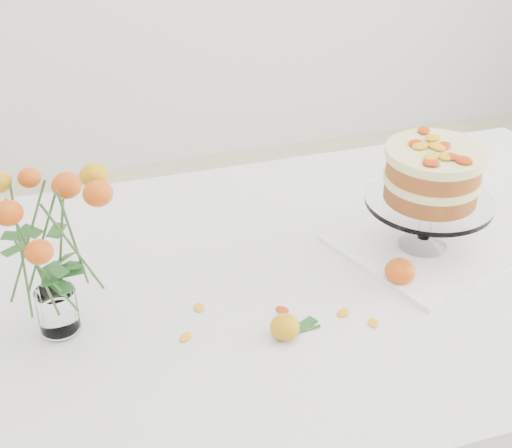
{
  "coord_description": "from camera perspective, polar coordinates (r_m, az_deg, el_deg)",
  "views": [
    {
      "loc": [
        -0.46,
        -1.03,
        1.56
      ],
      "look_at": [
        -0.14,
        -0.02,
        0.89
      ],
      "focal_mm": 50.0,
      "sensor_mm": 36.0,
      "label": 1
    }
  ],
  "objects": [
    {
      "name": "rose_vase",
      "position": [
        1.16,
        -16.68,
        -0.7
      ],
      "size": [
        0.24,
        0.24,
        0.34
      ],
      "rotation": [
        0.0,
        0.0,
        -0.07
      ],
      "color": "white",
      "rests_on": "table"
    },
    {
      "name": "loose_rose_near",
      "position": [
        1.21,
        2.35,
        -8.22
      ],
      "size": [
        0.09,
        0.05,
        0.04
      ],
      "rotation": [
        0.0,
        0.0,
        0.06
      ],
      "color": "orange",
      "rests_on": "table"
    },
    {
      "name": "stray_petal_b",
      "position": [
        1.28,
        6.98,
        -7.08
      ],
      "size": [
        0.03,
        0.02,
        0.0
      ],
      "primitive_type": "ellipsoid",
      "color": "#FCAC0F",
      "rests_on": "table"
    },
    {
      "name": "loose_rose_far",
      "position": [
        1.36,
        11.45,
        -3.73
      ],
      "size": [
        0.1,
        0.06,
        0.05
      ],
      "rotation": [
        0.0,
        0.0,
        0.15
      ],
      "color": "#C95A09",
      "rests_on": "table"
    },
    {
      "name": "stray_petal_f",
      "position": [
        1.46,
        17.67,
        -3.0
      ],
      "size": [
        0.03,
        0.02,
        0.0
      ],
      "primitive_type": "ellipsoid",
      "color": "#FCAC0F",
      "rests_on": "table"
    },
    {
      "name": "stray_petal_a",
      "position": [
        1.28,
        2.11,
        -6.88
      ],
      "size": [
        0.03,
        0.02,
        0.0
      ],
      "primitive_type": "ellipsoid",
      "color": "#FCAC0F",
      "rests_on": "table"
    },
    {
      "name": "cake_stand",
      "position": [
        1.39,
        13.9,
        3.49
      ],
      "size": [
        0.25,
        0.25,
        0.22
      ],
      "rotation": [
        0.0,
        0.0,
        -0.29
      ],
      "color": "white",
      "rests_on": "napkin"
    },
    {
      "name": "table",
      "position": [
        1.44,
        5.29,
        -6.14
      ],
      "size": [
        1.43,
        0.93,
        0.76
      ],
      "color": "tan",
      "rests_on": "ground"
    },
    {
      "name": "stray_petal_e",
      "position": [
        1.23,
        -5.66,
        -8.99
      ],
      "size": [
        0.03,
        0.02,
        0.0
      ],
      "primitive_type": "ellipsoid",
      "color": "#FCAC0F",
      "rests_on": "table"
    },
    {
      "name": "napkin",
      "position": [
        1.47,
        13.13,
        -1.76
      ],
      "size": [
        0.38,
        0.38,
        0.01
      ],
      "primitive_type": "cube",
      "rotation": [
        0.0,
        0.0,
        0.35
      ],
      "color": "white",
      "rests_on": "table"
    },
    {
      "name": "stray_petal_c",
      "position": [
        1.26,
        9.37,
        -7.8
      ],
      "size": [
        0.03,
        0.02,
        0.0
      ],
      "primitive_type": "ellipsoid",
      "color": "#FCAC0F",
      "rests_on": "table"
    },
    {
      "name": "stray_petal_d",
      "position": [
        1.28,
        -4.58,
        -6.69
      ],
      "size": [
        0.03,
        0.02,
        0.0
      ],
      "primitive_type": "ellipsoid",
      "color": "#FCAC0F",
      "rests_on": "table"
    }
  ]
}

